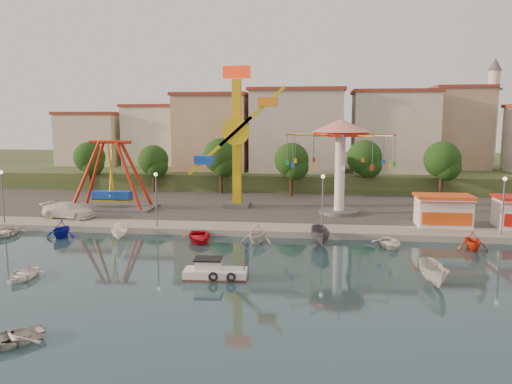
# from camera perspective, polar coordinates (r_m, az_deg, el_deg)

# --- Properties ---
(ground) EXTENTS (200.00, 200.00, 0.00)m
(ground) POSITION_cam_1_polar(r_m,az_deg,el_deg) (35.69, -5.38, -9.49)
(ground) COLOR #142F37
(ground) RESTS_ON ground
(quay_deck) EXTENTS (200.00, 100.00, 0.60)m
(quay_deck) POSITION_cam_1_polar(r_m,az_deg,el_deg) (96.08, 2.48, 1.82)
(quay_deck) COLOR #9E998E
(quay_deck) RESTS_ON ground
(asphalt_pad) EXTENTS (90.00, 28.00, 0.01)m
(asphalt_pad) POSITION_cam_1_polar(r_m,az_deg,el_deg) (64.46, 0.28, -0.98)
(asphalt_pad) COLOR #4C4944
(asphalt_pad) RESTS_ON quay_deck
(hill_terrace) EXTENTS (200.00, 60.00, 3.00)m
(hill_terrace) POSITION_cam_1_polar(r_m,az_deg,el_deg) (100.93, 2.71, 2.81)
(hill_terrace) COLOR #384C26
(hill_terrace) RESTS_ON ground
(pirate_ship_ride) EXTENTS (10.00, 5.00, 8.00)m
(pirate_ship_ride) POSITION_cam_1_polar(r_m,az_deg,el_deg) (60.32, -16.20, 1.71)
(pirate_ship_ride) COLOR #59595E
(pirate_ship_ride) RESTS_ON quay_deck
(kamikaze_tower) EXTENTS (7.69, 3.10, 16.50)m
(kamikaze_tower) POSITION_cam_1_polar(r_m,az_deg,el_deg) (58.68, -1.84, 5.81)
(kamikaze_tower) COLOR #59595E
(kamikaze_tower) RESTS_ON quay_deck
(wave_swinger) EXTENTS (11.60, 11.60, 10.40)m
(wave_swinger) POSITION_cam_1_polar(r_m,az_deg,el_deg) (55.27, 9.63, 5.31)
(wave_swinger) COLOR #59595E
(wave_swinger) RESTS_ON quay_deck
(booth_left) EXTENTS (5.40, 3.78, 3.08)m
(booth_left) POSITION_cam_1_polar(r_m,az_deg,el_deg) (51.95, 20.61, -1.96)
(booth_left) COLOR white
(booth_left) RESTS_ON quay_deck
(lamp_post_0) EXTENTS (0.14, 0.14, 5.00)m
(lamp_post_0) POSITION_cam_1_polar(r_m,az_deg,el_deg) (56.38, -26.96, -0.61)
(lamp_post_0) COLOR #59595E
(lamp_post_0) RESTS_ON quay_deck
(lamp_post_1) EXTENTS (0.14, 0.14, 5.00)m
(lamp_post_1) POSITION_cam_1_polar(r_m,az_deg,el_deg) (49.31, -11.32, -1.01)
(lamp_post_1) COLOR #59595E
(lamp_post_1) RESTS_ON quay_deck
(lamp_post_2) EXTENTS (0.14, 0.14, 5.00)m
(lamp_post_2) POSITION_cam_1_polar(r_m,az_deg,el_deg) (46.87, 7.61, -1.39)
(lamp_post_2) COLOR #59595E
(lamp_post_2) RESTS_ON quay_deck
(lamp_post_3) EXTENTS (0.14, 0.14, 5.00)m
(lamp_post_3) POSITION_cam_1_polar(r_m,az_deg,el_deg) (49.73, 26.38, -1.62)
(lamp_post_3) COLOR #59595E
(lamp_post_3) RESTS_ON quay_deck
(tree_0) EXTENTS (4.60, 4.60, 7.19)m
(tree_0) POSITION_cam_1_polar(r_m,az_deg,el_deg) (77.90, -18.50, 3.77)
(tree_0) COLOR #382314
(tree_0) RESTS_ON quay_deck
(tree_1) EXTENTS (4.35, 4.35, 6.80)m
(tree_1) POSITION_cam_1_polar(r_m,az_deg,el_deg) (73.50, -11.66, 3.58)
(tree_1) COLOR #382314
(tree_1) RESTS_ON quay_deck
(tree_2) EXTENTS (5.02, 5.02, 7.85)m
(tree_2) POSITION_cam_1_polar(r_m,az_deg,el_deg) (70.48, -4.04, 4.12)
(tree_2) COLOR #382314
(tree_2) RESTS_ON quay_deck
(tree_3) EXTENTS (4.68, 4.68, 7.32)m
(tree_3) POSITION_cam_1_polar(r_m,az_deg,el_deg) (67.88, 4.07, 3.66)
(tree_3) COLOR #382314
(tree_3) RESTS_ON quay_deck
(tree_4) EXTENTS (4.86, 4.86, 7.60)m
(tree_4) POSITION_cam_1_polar(r_m,az_deg,el_deg) (71.07, 12.29, 3.85)
(tree_4) COLOR #382314
(tree_4) RESTS_ON quay_deck
(tree_5) EXTENTS (4.83, 4.83, 7.54)m
(tree_5) POSITION_cam_1_polar(r_m,az_deg,el_deg) (70.93, 20.51, 3.49)
(tree_5) COLOR #382314
(tree_5) RESTS_ON quay_deck
(building_0) EXTENTS (9.26, 9.53, 11.87)m
(building_0) POSITION_cam_1_polar(r_m,az_deg,el_deg) (89.16, -20.40, 6.41)
(building_0) COLOR beige
(building_0) RESTS_ON hill_terrace
(building_1) EXTENTS (12.33, 9.01, 8.63)m
(building_1) POSITION_cam_1_polar(r_m,az_deg,el_deg) (89.41, -11.86, 5.70)
(building_1) COLOR silver
(building_1) RESTS_ON hill_terrace
(building_2) EXTENTS (11.95, 9.28, 11.23)m
(building_2) POSITION_cam_1_polar(r_m,az_deg,el_deg) (86.62, -3.45, 6.65)
(building_2) COLOR tan
(building_2) RESTS_ON hill_terrace
(building_3) EXTENTS (12.59, 10.50, 9.20)m
(building_3) POSITION_cam_1_polar(r_m,az_deg,el_deg) (82.11, 5.72, 5.84)
(building_3) COLOR beige
(building_3) RESTS_ON hill_terrace
(building_4) EXTENTS (10.75, 9.23, 9.24)m
(building_4) POSITION_cam_1_polar(r_m,az_deg,el_deg) (86.29, 14.79, 5.73)
(building_4) COLOR beige
(building_4) RESTS_ON hill_terrace
(building_5) EXTENTS (12.77, 10.96, 11.21)m
(building_5) POSITION_cam_1_polar(r_m,az_deg,el_deg) (87.26, 23.71, 5.99)
(building_5) COLOR tan
(building_5) RESTS_ON hill_terrace
(minaret) EXTENTS (2.80, 2.80, 18.00)m
(minaret) POSITION_cam_1_polar(r_m,az_deg,el_deg) (91.83, 25.38, 8.43)
(minaret) COLOR silver
(minaret) RESTS_ON hill_terrace
(cabin_motorboat) EXTENTS (4.44, 1.96, 1.52)m
(cabin_motorboat) POSITION_cam_1_polar(r_m,az_deg,el_deg) (34.97, -4.82, -9.16)
(cabin_motorboat) COLOR white
(cabin_motorboat) RESTS_ON ground
(rowboat_a) EXTENTS (2.57, 3.38, 0.66)m
(rowboat_a) POSITION_cam_1_polar(r_m,az_deg,el_deg) (38.29, -25.10, -8.50)
(rowboat_a) COLOR white
(rowboat_a) RESTS_ON ground
(rowboat_b) EXTENTS (3.92, 4.04, 0.68)m
(rowboat_b) POSITION_cam_1_polar(r_m,az_deg,el_deg) (27.88, -26.45, -14.73)
(rowboat_b) COLOR silver
(rowboat_b) RESTS_ON ground
(skiff) EXTENTS (1.70, 4.02, 1.52)m
(skiff) POSITION_cam_1_polar(r_m,az_deg,el_deg) (35.49, 19.67, -8.76)
(skiff) COLOR silver
(skiff) RESTS_ON ground
(van) EXTENTS (5.94, 3.10, 1.65)m
(van) POSITION_cam_1_polar(r_m,az_deg,el_deg) (56.47, -20.61, -1.95)
(van) COLOR white
(van) RESTS_ON quay_deck
(moored_boat_0) EXTENTS (3.24, 4.17, 0.79)m
(moored_boat_0) POSITION_cam_1_polar(r_m,az_deg,el_deg) (52.99, -26.70, -4.07)
(moored_boat_0) COLOR silver
(moored_boat_0) RESTS_ON ground
(moored_boat_1) EXTENTS (2.82, 3.23, 1.64)m
(moored_boat_1) POSITION_cam_1_polar(r_m,az_deg,el_deg) (50.05, -21.38, -3.93)
(moored_boat_1) COLOR #1218A5
(moored_boat_1) RESTS_ON ground
(moored_boat_2) EXTENTS (2.16, 3.74, 1.36)m
(moored_boat_2) POSITION_cam_1_polar(r_m,az_deg,el_deg) (47.66, -15.31, -4.41)
(moored_boat_2) COLOR white
(moored_boat_2) RESTS_ON ground
(moored_boat_3) EXTENTS (4.16, 4.94, 0.88)m
(moored_boat_3) POSITION_cam_1_polar(r_m,az_deg,el_deg) (45.45, -6.50, -5.09)
(moored_boat_3) COLOR red
(moored_boat_3) RESTS_ON ground
(moored_boat_4) EXTENTS (3.38, 3.74, 1.72)m
(moored_boat_4) POSITION_cam_1_polar(r_m,az_deg,el_deg) (44.45, 0.13, -4.78)
(moored_boat_4) COLOR silver
(moored_boat_4) RESTS_ON ground
(moored_boat_5) EXTENTS (1.99, 4.33, 1.62)m
(moored_boat_5) POSITION_cam_1_polar(r_m,az_deg,el_deg) (44.17, 7.40, -5.00)
(moored_boat_5) COLOR #545459
(moored_boat_5) RESTS_ON ground
(moored_boat_6) EXTENTS (3.07, 3.98, 0.76)m
(moored_boat_6) POSITION_cam_1_polar(r_m,az_deg,el_deg) (44.72, 14.98, -5.61)
(moored_boat_6) COLOR white
(moored_boat_6) RESTS_ON ground
(moored_boat_7) EXTENTS (2.65, 3.03, 1.53)m
(moored_boat_7) POSITION_cam_1_polar(r_m,az_deg,el_deg) (46.11, 23.50, -5.11)
(moored_boat_7) COLOR red
(moored_boat_7) RESTS_ON ground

